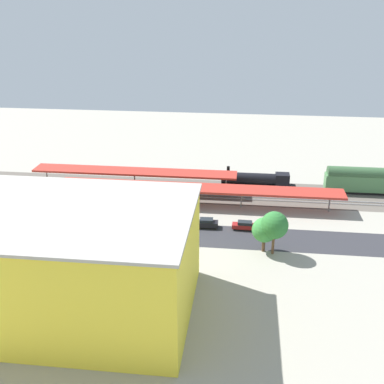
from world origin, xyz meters
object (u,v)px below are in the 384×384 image
(parked_car_1, at_px, (206,223))
(street_tree_0, at_px, (117,215))
(platform_canopy_far, at_px, (134,172))
(parked_car_3, at_px, (126,221))
(parked_car_5, at_px, (54,215))
(parked_car_4, at_px, (88,218))
(traffic_light, at_px, (147,225))
(locomotive, at_px, (259,181))
(passenger_coach, at_px, (364,180))
(street_tree_2, at_px, (264,230))
(parked_car_2, at_px, (169,222))
(construction_building, at_px, (67,262))
(parked_car_0, at_px, (245,226))
(box_truck_0, at_px, (152,240))
(platform_canopy_near, at_px, (199,188))
(street_tree_3, at_px, (274,225))

(parked_car_1, distance_m, street_tree_0, 17.94)
(platform_canopy_far, bearing_deg, street_tree_0, 96.71)
(parked_car_3, relative_size, parked_car_5, 0.97)
(parked_car_4, distance_m, traffic_light, 16.27)
(locomotive, bearing_deg, parked_car_5, 28.02)
(passenger_coach, xyz_separation_m, street_tree_2, (22.63, 29.79, 0.92))
(locomotive, xyz_separation_m, parked_car_5, (40.44, 21.52, -1.05))
(locomotive, relative_size, parked_car_3, 3.68)
(traffic_light, bearing_deg, platform_canopy_far, -72.33)
(street_tree_0, height_order, street_tree_2, street_tree_0)
(street_tree_0, bearing_deg, parked_car_2, -132.06)
(parked_car_3, xyz_separation_m, street_tree_2, (-26.05, 7.58, 3.32))
(construction_building, bearing_deg, parked_car_0, -130.51)
(locomotive, xyz_separation_m, parked_car_2, (17.27, 21.96, -0.96))
(parked_car_2, bearing_deg, platform_canopy_far, -58.62)
(platform_canopy_far, height_order, street_tree_2, street_tree_2)
(parked_car_3, distance_m, box_truck_0, 11.35)
(platform_canopy_far, xyz_separation_m, passenger_coach, (-51.14, -4.30, -1.26))
(parked_car_2, distance_m, construction_building, 29.85)
(passenger_coach, bearing_deg, parked_car_5, 18.71)
(traffic_light, bearing_deg, street_tree_2, -178.87)
(street_tree_2, height_order, traffic_light, street_tree_2)
(traffic_light, bearing_deg, construction_building, 70.46)
(parked_car_5, bearing_deg, parked_car_4, 177.38)
(parked_car_0, bearing_deg, street_tree_0, 21.59)
(construction_building, bearing_deg, parked_car_3, -92.18)
(platform_canopy_near, distance_m, street_tree_3, 24.24)
(parked_car_2, xyz_separation_m, box_truck_0, (1.52, 9.28, 0.81))
(parked_car_3, bearing_deg, platform_canopy_near, -139.85)
(box_truck_0, bearing_deg, traffic_light, -46.33)
(platform_canopy_far, bearing_deg, traffic_light, 107.67)
(passenger_coach, bearing_deg, parked_car_2, 28.56)
(platform_canopy_far, distance_m, street_tree_2, 38.24)
(street_tree_0, height_order, street_tree_3, street_tree_0)
(platform_canopy_near, relative_size, traffic_light, 9.93)
(box_truck_0, xyz_separation_m, traffic_light, (1.01, -1.06, 2.38))
(passenger_coach, bearing_deg, platform_canopy_far, 4.81)
(platform_canopy_near, xyz_separation_m, construction_building, (13.95, 38.20, 3.49))
(platform_canopy_far, bearing_deg, box_truck_0, 108.96)
(locomotive, xyz_separation_m, parked_car_3, (25.60, 22.21, -1.08))
(construction_building, bearing_deg, passenger_coach, -135.06)
(passenger_coach, relative_size, street_tree_3, 2.18)
(platform_canopy_far, height_order, street_tree_0, street_tree_0)
(parked_car_2, xyz_separation_m, parked_car_3, (8.32, 0.25, -0.11))
(passenger_coach, xyz_separation_m, construction_building, (49.76, 49.54, 4.19))
(parked_car_3, height_order, traffic_light, traffic_light)
(parked_car_4, xyz_separation_m, parked_car_5, (7.05, -0.32, -0.02))
(parked_car_1, relative_size, parked_car_3, 0.98)
(platform_canopy_far, height_order, street_tree_3, street_tree_3)
(parked_car_4, height_order, street_tree_2, street_tree_2)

